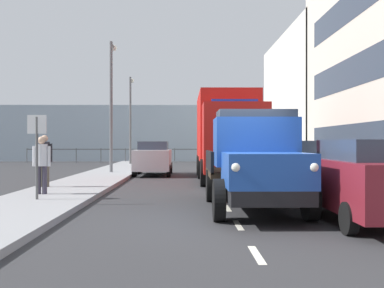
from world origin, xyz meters
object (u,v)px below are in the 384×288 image
(truck_vintage_blue, at_px, (255,163))
(car_navy_kerbside_2, at_px, (268,159))
(car_maroon_kerbside_near, at_px, (366,179))
(car_white_kerbside_3, at_px, (251,156))
(lorry_cargo_red, at_px, (227,133))
(street_sign, at_px, (37,142))
(pedestrian_near_railing, at_px, (45,156))
(pedestrian_in_dark_coat, at_px, (42,160))
(car_grey_kerbside_1, at_px, (300,166))
(lamp_post_far, at_px, (131,112))
(car_silver_oppositeside_0, at_px, (153,158))
(lamp_post_promenade, at_px, (112,95))

(truck_vintage_blue, xyz_separation_m, car_navy_kerbside_2, (-2.11, -9.83, -0.28))
(car_maroon_kerbside_near, height_order, car_white_kerbside_3, same)
(lorry_cargo_red, distance_m, car_white_kerbside_3, 6.60)
(street_sign, bearing_deg, car_maroon_kerbside_near, 161.01)
(pedestrian_near_railing, bearing_deg, street_sign, 104.28)
(lorry_cargo_red, relative_size, car_white_kerbside_3, 1.91)
(truck_vintage_blue, distance_m, pedestrian_near_railing, 7.98)
(pedestrian_in_dark_coat, bearing_deg, car_grey_kerbside_1, -169.50)
(car_white_kerbside_3, height_order, pedestrian_in_dark_coat, pedestrian_in_dark_coat)
(car_grey_kerbside_1, bearing_deg, truck_vintage_blue, 62.17)
(car_white_kerbside_3, bearing_deg, pedestrian_in_dark_coat, 57.79)
(car_maroon_kerbside_near, relative_size, street_sign, 1.97)
(lamp_post_far, bearing_deg, car_silver_oppositeside_0, 103.75)
(car_navy_kerbside_2, distance_m, street_sign, 11.57)
(lorry_cargo_red, distance_m, car_silver_oppositeside_0, 4.82)
(lamp_post_promenade, bearing_deg, lamp_post_far, -88.97)
(pedestrian_near_railing, height_order, lamp_post_far, lamp_post_far)
(street_sign, bearing_deg, pedestrian_near_railing, -75.72)
(pedestrian_near_railing, bearing_deg, car_silver_oppositeside_0, -112.85)
(car_silver_oppositeside_0, bearing_deg, street_sign, 78.04)
(lamp_post_promenade, bearing_deg, car_white_kerbside_3, -160.41)
(car_white_kerbside_3, height_order, pedestrian_near_railing, pedestrian_near_railing)
(pedestrian_in_dark_coat, bearing_deg, lamp_post_promenade, -92.25)
(car_grey_kerbside_1, bearing_deg, pedestrian_near_railing, -4.30)
(car_navy_kerbside_2, height_order, street_sign, street_sign)
(car_maroon_kerbside_near, height_order, car_navy_kerbside_2, same)
(car_maroon_kerbside_near, bearing_deg, car_silver_oppositeside_0, -68.14)
(pedestrian_in_dark_coat, xyz_separation_m, lamp_post_far, (-0.23, -19.27, 2.74))
(truck_vintage_blue, xyz_separation_m, pedestrian_in_dark_coat, (5.91, -2.51, -0.03))
(truck_vintage_blue, bearing_deg, car_silver_oppositeside_0, -74.67)
(car_silver_oppositeside_0, distance_m, street_sign, 11.16)
(truck_vintage_blue, relative_size, car_navy_kerbside_2, 1.23)
(lorry_cargo_red, bearing_deg, truck_vintage_blue, 88.95)
(pedestrian_near_railing, relative_size, lamp_post_promenade, 0.26)
(car_grey_kerbside_1, distance_m, car_silver_oppositeside_0, 9.81)
(car_white_kerbside_3, relative_size, lamp_post_far, 0.69)
(car_navy_kerbside_2, bearing_deg, car_maroon_kerbside_near, 90.00)
(pedestrian_in_dark_coat, height_order, pedestrian_near_railing, pedestrian_near_railing)
(pedestrian_near_railing, height_order, lamp_post_promenade, lamp_post_promenade)
(lorry_cargo_red, distance_m, street_sign, 9.72)
(lorry_cargo_red, distance_m, pedestrian_in_dark_coat, 8.98)
(car_silver_oppositeside_0, bearing_deg, truck_vintage_blue, 105.33)
(car_silver_oppositeside_0, xyz_separation_m, pedestrian_near_railing, (3.17, 7.51, 0.30))
(lorry_cargo_red, height_order, street_sign, lorry_cargo_red)
(pedestrian_in_dark_coat, distance_m, lamp_post_promenade, 10.46)
(car_white_kerbside_3, distance_m, pedestrian_in_dark_coat, 15.05)
(lorry_cargo_red, distance_m, lamp_post_promenade, 6.98)
(lorry_cargo_red, distance_m, car_navy_kerbside_2, 2.40)
(lorry_cargo_red, bearing_deg, car_white_kerbside_3, -107.41)
(car_navy_kerbside_2, relative_size, pedestrian_near_railing, 2.59)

